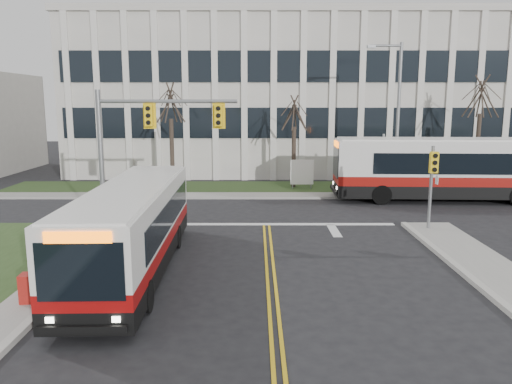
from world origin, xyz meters
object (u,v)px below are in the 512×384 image
object	(u,v)px
streetlight	(396,110)
newspaper_box_red	(30,290)
bus_cross	(451,171)
bus_main	(133,230)
directory_sign	(302,173)

from	to	relation	value
streetlight	newspaper_box_red	xyz separation A→B (m)	(-14.83, -17.60, -4.72)
newspaper_box_red	bus_cross	bearing A→B (deg)	36.39
bus_main	newspaper_box_red	size ratio (longest dim) A/B	11.36
streetlight	directory_sign	xyz separation A→B (m)	(-5.53, 1.30, -4.02)
directory_sign	newspaper_box_red	xyz separation A→B (m)	(-9.30, -18.90, -0.70)
bus_cross	newspaper_box_red	distance (m)	23.44
streetlight	bus_main	size ratio (longest dim) A/B	0.85
bus_cross	newspaper_box_red	size ratio (longest dim) A/B	14.01
bus_main	bus_cross	size ratio (longest dim) A/B	0.81
bus_cross	streetlight	bearing A→B (deg)	-125.61
newspaper_box_red	directory_sign	bearing A→B (deg)	59.06
directory_sign	bus_cross	xyz separation A→B (m)	(8.33, -3.50, 0.60)
bus_main	bus_cross	world-z (taller)	bus_cross
bus_main	newspaper_box_red	bearing A→B (deg)	-127.42
streetlight	newspaper_box_red	distance (m)	23.49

